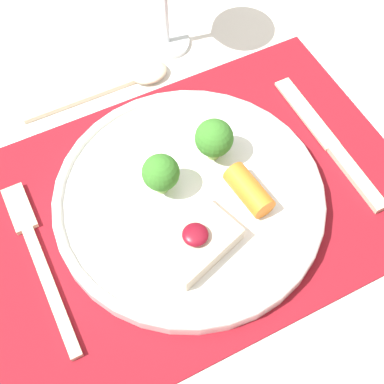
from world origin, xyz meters
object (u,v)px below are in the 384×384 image
(dinner_plate, at_px, (193,195))
(spoon, at_px, (130,79))
(fork, at_px, (37,252))
(knife, at_px, (335,149))

(dinner_plate, xyz_separation_m, spoon, (0.01, 0.20, -0.01))
(dinner_plate, distance_m, spoon, 0.20)
(fork, relative_size, knife, 1.00)
(knife, xyz_separation_m, spoon, (-0.17, 0.21, -0.00))
(dinner_plate, relative_size, spoon, 1.54)
(fork, bearing_deg, dinner_plate, -7.26)
(knife, distance_m, spoon, 0.27)
(fork, height_order, spoon, spoon)
(fork, bearing_deg, spoon, 42.58)
(dinner_plate, distance_m, fork, 0.18)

